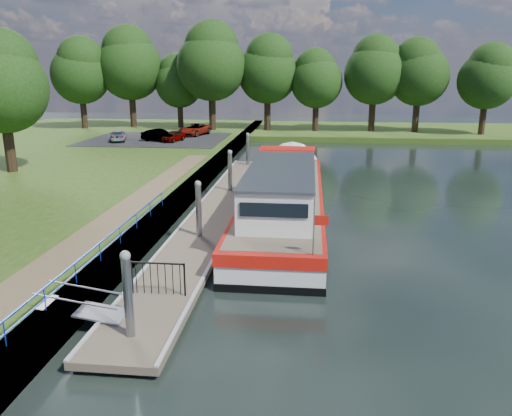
# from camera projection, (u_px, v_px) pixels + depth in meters

# --- Properties ---
(ground) EXTENTS (160.00, 160.00, 0.00)m
(ground) POSITION_uv_depth(u_px,v_px,m) (138.00, 339.00, 14.68)
(ground) COLOR black
(ground) RESTS_ON ground
(bank_edge) EXTENTS (1.10, 90.00, 0.78)m
(bank_edge) POSITION_uv_depth(u_px,v_px,m) (181.00, 199.00, 29.23)
(bank_edge) COLOR #473D2D
(bank_edge) RESTS_ON ground
(far_bank) EXTENTS (60.00, 18.00, 0.60)m
(far_bank) POSITION_uv_depth(u_px,v_px,m) (366.00, 131.00, 63.22)
(far_bank) COLOR #2C4714
(far_bank) RESTS_ON ground
(footpath) EXTENTS (1.60, 40.00, 0.05)m
(footpath) POSITION_uv_depth(u_px,v_px,m) (102.00, 227.00, 22.60)
(footpath) COLOR brown
(footpath) RESTS_ON riverbank
(carpark) EXTENTS (14.00, 12.00, 0.06)m
(carpark) POSITION_uv_depth(u_px,v_px,m) (157.00, 139.00, 52.04)
(carpark) COLOR black
(carpark) RESTS_ON riverbank
(blue_fence) EXTENTS (0.04, 18.04, 0.72)m
(blue_fence) POSITION_uv_depth(u_px,v_px,m) (88.00, 257.00, 17.49)
(blue_fence) COLOR #0C2DBF
(blue_fence) RESTS_ON riverbank
(pontoon) EXTENTS (2.50, 30.00, 0.56)m
(pontoon) POSITION_uv_depth(u_px,v_px,m) (218.00, 213.00, 27.10)
(pontoon) COLOR brown
(pontoon) RESTS_ON ground
(mooring_piles) EXTENTS (0.30, 27.30, 3.55)m
(mooring_piles) POSITION_uv_depth(u_px,v_px,m) (217.00, 193.00, 26.81)
(mooring_piles) COLOR gray
(mooring_piles) RESTS_ON ground
(gangway) EXTENTS (2.58, 1.00, 0.92)m
(gangway) POSITION_uv_depth(u_px,v_px,m) (83.00, 309.00, 15.19)
(gangway) COLOR #A5A8AD
(gangway) RESTS_ON ground
(gate_panel) EXTENTS (1.85, 0.05, 1.15)m
(gate_panel) POSITION_uv_depth(u_px,v_px,m) (158.00, 274.00, 16.49)
(gate_panel) COLOR black
(gate_panel) RESTS_ON ground
(barge) EXTENTS (4.36, 21.15, 4.78)m
(barge) POSITION_uv_depth(u_px,v_px,m) (285.00, 195.00, 27.32)
(barge) COLOR black
(barge) RESTS_ON ground
(horizon_trees) EXTENTS (54.38, 10.03, 12.87)m
(horizon_trees) POSITION_uv_depth(u_px,v_px,m) (257.00, 69.00, 59.43)
(horizon_trees) COLOR #332316
(horizon_trees) RESTS_ON ground
(bank_tree_a) EXTENTS (6.12, 6.12, 9.72)m
(bank_tree_a) POSITION_uv_depth(u_px,v_px,m) (2.00, 80.00, 33.74)
(bank_tree_a) COLOR #332316
(bank_tree_a) RESTS_ON riverbank
(car_a) EXTENTS (2.02, 3.40, 1.08)m
(car_a) POSITION_uv_depth(u_px,v_px,m) (173.00, 136.00, 49.97)
(car_a) COLOR #999999
(car_a) RESTS_ON carpark
(car_b) EXTENTS (3.88, 2.42, 1.21)m
(car_b) POSITION_uv_depth(u_px,v_px,m) (159.00, 135.00, 49.95)
(car_b) COLOR #999999
(car_b) RESTS_ON carpark
(car_c) EXTENTS (2.52, 3.92, 1.06)m
(car_c) POSITION_uv_depth(u_px,v_px,m) (118.00, 136.00, 50.27)
(car_c) COLOR #999999
(car_c) RESTS_ON carpark
(car_d) EXTENTS (3.27, 4.94, 1.26)m
(car_d) POSITION_uv_depth(u_px,v_px,m) (194.00, 129.00, 54.72)
(car_d) COLOR #999999
(car_d) RESTS_ON carpark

